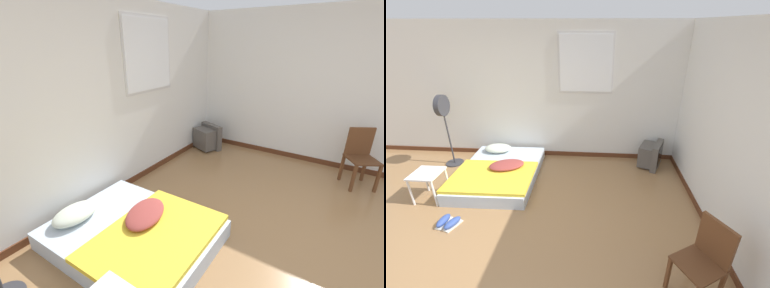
# 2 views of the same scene
# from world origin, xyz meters

# --- Properties ---
(ground_plane) EXTENTS (20.00, 20.00, 0.00)m
(ground_plane) POSITION_xyz_m (0.00, 0.00, 0.00)
(ground_plane) COLOR #997047
(wall_back) EXTENTS (7.61, 0.08, 2.60)m
(wall_back) POSITION_xyz_m (0.01, 2.60, 1.30)
(wall_back) COLOR white
(wall_back) RESTS_ON ground_plane
(wall_right) EXTENTS (0.08, 7.54, 2.60)m
(wall_right) POSITION_xyz_m (2.64, 0.00, 1.29)
(wall_right) COLOR white
(wall_right) RESTS_ON ground_plane
(mattress_bed) EXTENTS (1.35, 1.73, 0.35)m
(mattress_bed) POSITION_xyz_m (-0.64, 1.60, 0.13)
(mattress_bed) COLOR silver
(mattress_bed) RESTS_ON ground_plane
(crt_tv) EXTENTS (0.53, 0.60, 0.50)m
(crt_tv) POSITION_xyz_m (2.12, 2.27, 0.24)
(crt_tv) COLOR #56514C
(crt_tv) RESTS_ON ground_plane
(wooden_chair) EXTENTS (0.53, 0.53, 0.88)m
(wooden_chair) POSITION_xyz_m (2.15, -0.34, 0.51)
(wooden_chair) COLOR brown
(wooden_chair) RESTS_ON ground_plane
(side_stool) EXTENTS (0.42, 0.42, 0.47)m
(side_stool) POSITION_xyz_m (-1.50, 0.96, 0.39)
(side_stool) COLOR white
(side_stool) RESTS_ON ground_plane
(sneaker_pair) EXTENTS (0.31, 0.31, 0.10)m
(sneaker_pair) POSITION_xyz_m (-0.93, 0.39, 0.05)
(sneaker_pair) COLOR silver
(sneaker_pair) RESTS_ON ground_plane
(standing_fan) EXTENTS (0.32, 0.39, 1.38)m
(standing_fan) POSITION_xyz_m (-1.72, 2.06, 0.98)
(standing_fan) COLOR #333338
(standing_fan) RESTS_ON ground_plane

